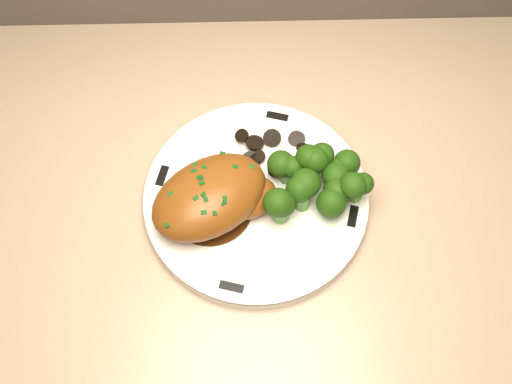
{
  "coord_description": "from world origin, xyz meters",
  "views": [
    {
      "loc": [
        0.53,
        1.38,
        1.53
      ],
      "look_at": [
        0.54,
        1.71,
        0.9
      ],
      "focal_mm": 45.0,
      "sensor_mm": 36.0,
      "label": 1
    }
  ],
  "objects_px": {
    "counter": "(32,339)",
    "chicken_breast": "(214,197)",
    "plate": "(256,199)",
    "broccoli_florets": "(317,183)"
  },
  "relations": [
    {
      "from": "plate",
      "to": "chicken_breast",
      "type": "relative_size",
      "value": 1.54
    },
    {
      "from": "plate",
      "to": "broccoli_florets",
      "type": "bearing_deg",
      "value": 1.64
    },
    {
      "from": "counter",
      "to": "chicken_breast",
      "type": "bearing_deg",
      "value": 3.83
    },
    {
      "from": "counter",
      "to": "chicken_breast",
      "type": "height_order",
      "value": "counter"
    },
    {
      "from": "chicken_breast",
      "to": "broccoli_florets",
      "type": "distance_m",
      "value": 0.11
    },
    {
      "from": "plate",
      "to": "chicken_breast",
      "type": "height_order",
      "value": "chicken_breast"
    },
    {
      "from": "counter",
      "to": "plate",
      "type": "distance_m",
      "value": 0.59
    },
    {
      "from": "counter",
      "to": "broccoli_florets",
      "type": "xyz_separation_m",
      "value": [
        0.45,
        0.04,
        0.48
      ]
    },
    {
      "from": "chicken_breast",
      "to": "broccoli_florets",
      "type": "bearing_deg",
      "value": -25.06
    },
    {
      "from": "plate",
      "to": "counter",
      "type": "bearing_deg",
      "value": -174.69
    }
  ]
}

